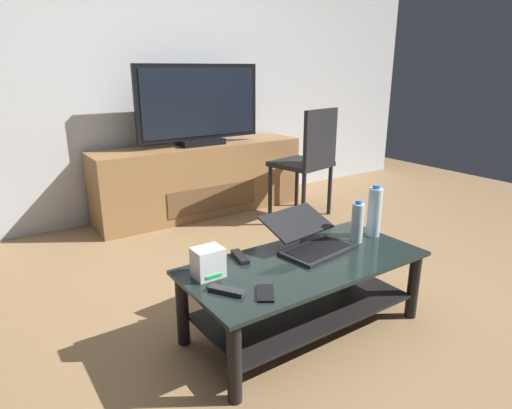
{
  "coord_description": "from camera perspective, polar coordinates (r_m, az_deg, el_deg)",
  "views": [
    {
      "loc": [
        -1.38,
        -1.57,
        1.28
      ],
      "look_at": [
        -0.03,
        0.41,
        0.53
      ],
      "focal_mm": 30.64,
      "sensor_mm": 36.0,
      "label": 1
    }
  ],
  "objects": [
    {
      "name": "tv_remote",
      "position": [
        1.87,
        -3.85,
        -11.16
      ],
      "size": [
        0.12,
        0.16,
        0.02
      ],
      "primitive_type": "cube",
      "rotation": [
        0.0,
        0.0,
        0.56
      ],
      "color": "#2D2D30",
      "rests_on": "coffee_table"
    },
    {
      "name": "router_box",
      "position": [
        1.98,
        -6.29,
        -7.53
      ],
      "size": [
        0.13,
        0.11,
        0.14
      ],
      "color": "silver",
      "rests_on": "coffee_table"
    },
    {
      "name": "water_bottle_near",
      "position": [
        2.5,
        15.2,
        -0.93
      ],
      "size": [
        0.08,
        0.08,
        0.29
      ],
      "color": "silver",
      "rests_on": "coffee_table"
    },
    {
      "name": "cell_phone",
      "position": [
        1.85,
        1.23,
        -11.51
      ],
      "size": [
        0.14,
        0.16,
        0.01
      ],
      "primitive_type": "cube",
      "rotation": [
        0.0,
        0.0,
        -0.6
      ],
      "color": "black",
      "rests_on": "coffee_table"
    },
    {
      "name": "dining_chair",
      "position": [
        3.83,
        6.89,
        6.14
      ],
      "size": [
        0.52,
        0.52,
        0.96
      ],
      "color": "black",
      "rests_on": "ground"
    },
    {
      "name": "water_bottle_far",
      "position": [
        2.4,
        13.09,
        -2.3
      ],
      "size": [
        0.07,
        0.07,
        0.23
      ],
      "color": "silver",
      "rests_on": "coffee_table"
    },
    {
      "name": "media_cabinet",
      "position": [
        3.99,
        -7.16,
        3.29
      ],
      "size": [
        1.91,
        0.44,
        0.63
      ],
      "color": "olive",
      "rests_on": "ground"
    },
    {
      "name": "coffee_table",
      "position": [
        2.22,
        6.33,
        -10.15
      ],
      "size": [
        1.21,
        0.57,
        0.38
      ],
      "color": "black",
      "rests_on": "ground"
    },
    {
      "name": "soundbar_remote",
      "position": [
        2.17,
        -2.1,
        -6.83
      ],
      "size": [
        0.08,
        0.17,
        0.02
      ],
      "primitive_type": "cube",
      "rotation": [
        0.0,
        0.0,
        -0.22
      ],
      "color": "black",
      "rests_on": "coffee_table"
    },
    {
      "name": "laptop",
      "position": [
        2.29,
        6.99,
        -4.43
      ],
      "size": [
        0.42,
        0.42,
        0.17
      ],
      "color": "black",
      "rests_on": "coffee_table"
    },
    {
      "name": "ground_plane",
      "position": [
        2.45,
        6.2,
        -14.2
      ],
      "size": [
        7.68,
        7.68,
        0.0
      ],
      "primitive_type": "plane",
      "color": "olive"
    },
    {
      "name": "back_wall",
      "position": [
        4.02,
        -14.99,
        18.57
      ],
      "size": [
        6.4,
        0.12,
        2.8
      ],
      "primitive_type": "cube",
      "color": "silver",
      "rests_on": "ground"
    },
    {
      "name": "television",
      "position": [
        3.86,
        -7.38,
        12.54
      ],
      "size": [
        1.14,
        0.2,
        0.68
      ],
      "color": "black",
      "rests_on": "media_cabinet"
    }
  ]
}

